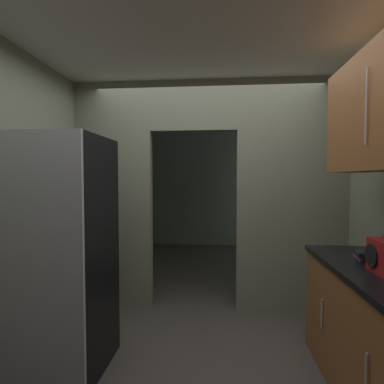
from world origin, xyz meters
name	(u,v)px	position (x,y,z in m)	size (l,w,h in m)	color
ground	(200,375)	(0.00, 0.00, 0.00)	(20.00, 20.00, 0.00)	#47423D
kitchen_overhead_slab	(203,44)	(0.00, 0.38, 2.61)	(3.46, 6.52, 0.06)	silver
kitchen_partition	(212,187)	(0.05, 1.26, 1.38)	(3.06, 0.12, 2.58)	gray
adjoining_room_shell	(212,189)	(0.00, 3.50, 1.29)	(3.06, 3.46, 2.58)	gray
refrigerator	(54,254)	(-1.13, -0.02, 0.90)	(0.79, 0.74, 1.80)	black
book_stack	(364,256)	(1.18, 0.04, 0.93)	(0.13, 0.16, 0.07)	#388C47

